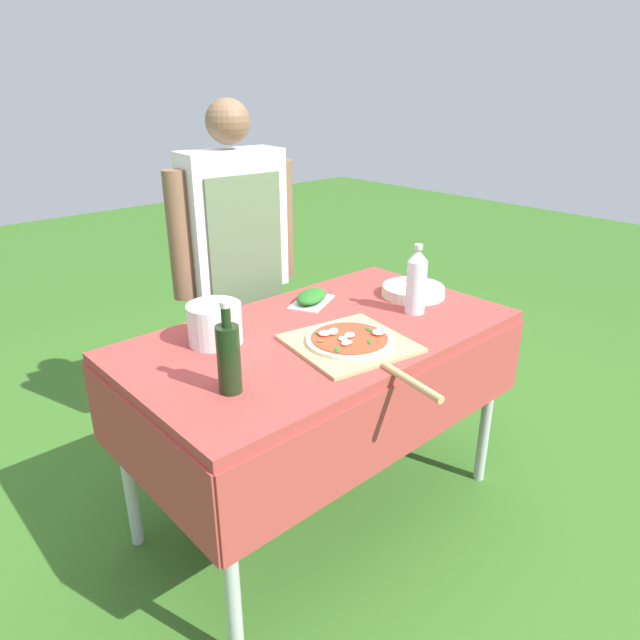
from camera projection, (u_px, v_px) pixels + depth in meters
ground_plane at (321, 507)px, 2.24m from camera, size 12.00×12.00×0.00m
prep_table at (321, 353)px, 1.98m from camera, size 1.36×0.77×0.76m
person_cook at (236, 256)px, 2.35m from camera, size 0.56×0.22×1.49m
pizza_on_peel at (352, 343)px, 1.82m from camera, size 0.41×0.62×0.05m
oil_bottle at (229, 357)px, 1.53m from camera, size 0.06×0.06×0.26m
water_bottle at (416, 281)px, 2.05m from camera, size 0.07×0.07×0.26m
herb_container at (311, 297)px, 2.18m from camera, size 0.23×0.19×0.05m
mixing_tub at (215, 324)px, 1.83m from camera, size 0.18×0.18×0.13m
plate_stack at (413, 291)px, 2.26m from camera, size 0.25×0.25×0.04m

